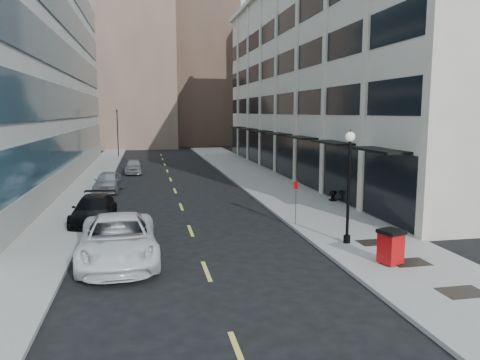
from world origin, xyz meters
name	(u,v)px	position (x,y,z in m)	size (l,w,h in m)	color
ground	(214,291)	(0.00, 0.00, 0.00)	(160.00, 160.00, 0.00)	black
sidewalk_right	(273,187)	(7.50, 20.00, 0.07)	(5.00, 80.00, 0.15)	gray
sidewalk_left	(83,193)	(-6.50, 20.00, 0.07)	(3.00, 80.00, 0.15)	gray
building_right	(352,77)	(16.94, 26.99, 8.99)	(15.30, 46.50, 18.25)	beige
skyline_tan_near	(131,63)	(-4.00, 68.00, 14.00)	(14.00, 18.00, 28.00)	#836955
skyline_brown	(199,49)	(8.00, 72.00, 17.00)	(12.00, 16.00, 34.00)	brown
skyline_tan_far	(78,84)	(-14.00, 78.00, 11.00)	(12.00, 14.00, 22.00)	#836955
skyline_stone	(261,88)	(18.00, 66.00, 10.00)	(10.00, 14.00, 20.00)	beige
grate_near	(462,292)	(7.60, -2.00, 0.15)	(1.40, 1.00, 0.01)	black
grate_mid	(410,262)	(7.60, 1.00, 0.15)	(1.40, 1.00, 0.01)	black
grate_far	(374,242)	(7.60, 3.80, 0.15)	(1.40, 1.00, 0.01)	black
road_centerline	(178,198)	(0.00, 17.00, 0.01)	(0.15, 68.20, 0.01)	#D8CC4C
traffic_signal	(117,113)	(-5.50, 48.00, 5.72)	(0.66, 0.66, 6.98)	black
car_white_van	(118,239)	(-3.20, 3.81, 0.88)	(2.92, 6.33, 1.76)	white
car_black_pickup	(94,210)	(-4.80, 10.63, 0.71)	(2.00, 4.92, 1.43)	black
car_silver_sedan	(108,182)	(-4.80, 20.62, 0.74)	(1.76, 4.37, 1.49)	#93979B
car_grey_sedan	(134,166)	(-3.20, 30.73, 0.69)	(1.63, 4.06, 1.38)	gray
trash_bin	(391,246)	(6.78, 1.00, 0.86)	(1.03, 1.03, 1.31)	#AC0B0E
lamppost	(349,177)	(6.40, 4.00, 3.04)	(0.41, 0.41, 4.92)	black
sign_post	(296,195)	(5.30, 7.75, 1.66)	(0.27, 0.08, 2.33)	slate
urn_planter	(333,194)	(9.60, 13.25, 0.57)	(0.50, 0.50, 0.69)	black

